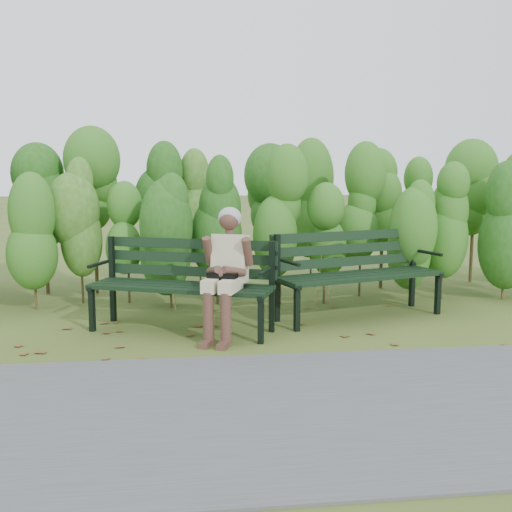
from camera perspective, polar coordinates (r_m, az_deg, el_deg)
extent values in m
plane|color=#3E4C1F|center=(6.46, 0.39, -7.02)|extent=(80.00, 80.00, 0.00)
cube|color=#474749|center=(4.40, 4.31, -14.26)|extent=(60.00, 2.50, 0.01)
cylinder|color=#47381E|center=(7.84, -21.34, -1.94)|extent=(0.03, 0.03, 0.80)
ellipsoid|color=#476C22|center=(7.76, -21.58, 2.72)|extent=(0.64, 0.64, 1.44)
cylinder|color=#47381E|center=(7.71, -16.93, -1.89)|extent=(0.03, 0.03, 0.80)
ellipsoid|color=#476C22|center=(7.63, -17.12, 2.85)|extent=(0.64, 0.64, 1.44)
cylinder|color=#47381E|center=(7.63, -12.39, -1.84)|extent=(0.03, 0.03, 0.80)
ellipsoid|color=#476C22|center=(7.55, -12.54, 2.96)|extent=(0.64, 0.64, 1.44)
cylinder|color=#47381E|center=(7.60, -7.79, -1.76)|extent=(0.03, 0.03, 0.80)
ellipsoid|color=#476C22|center=(7.52, -7.88, 3.05)|extent=(0.64, 0.64, 1.44)
cylinder|color=#47381E|center=(7.61, -3.18, -1.68)|extent=(0.03, 0.03, 0.80)
ellipsoid|color=#476C22|center=(7.54, -3.22, 3.12)|extent=(0.64, 0.64, 1.44)
cylinder|color=#47381E|center=(7.68, 1.37, -1.59)|extent=(0.03, 0.03, 0.80)
ellipsoid|color=#476C22|center=(7.60, 1.39, 3.18)|extent=(0.64, 0.64, 1.44)
cylinder|color=#47381E|center=(7.79, 5.83, -1.49)|extent=(0.03, 0.03, 0.80)
ellipsoid|color=#476C22|center=(7.72, 5.89, 3.21)|extent=(0.64, 0.64, 1.44)
cylinder|color=#47381E|center=(7.95, 10.13, -1.38)|extent=(0.03, 0.03, 0.80)
ellipsoid|color=#476C22|center=(7.88, 10.24, 3.22)|extent=(0.64, 0.64, 1.44)
cylinder|color=#47381E|center=(8.16, 14.23, -1.27)|extent=(0.03, 0.03, 0.80)
ellipsoid|color=#476C22|center=(8.08, 14.39, 3.21)|extent=(0.64, 0.64, 1.44)
cylinder|color=#47381E|center=(8.40, 18.12, -1.17)|extent=(0.03, 0.03, 0.80)
ellipsoid|color=#476C22|center=(8.33, 18.31, 3.19)|extent=(0.64, 0.64, 1.44)
cylinder|color=#47381E|center=(8.68, 21.78, -1.06)|extent=(0.03, 0.03, 0.80)
ellipsoid|color=#476C22|center=(8.61, 21.99, 3.15)|extent=(0.64, 0.64, 1.44)
cylinder|color=#47381E|center=(8.76, -19.41, 0.13)|extent=(0.04, 0.04, 1.10)
ellipsoid|color=#1F5513|center=(8.70, -19.67, 5.88)|extent=(0.70, 0.70, 1.98)
cylinder|color=#47381E|center=(8.63, -14.42, 0.22)|extent=(0.04, 0.04, 1.10)
ellipsoid|color=#1F5513|center=(8.56, -14.62, 6.06)|extent=(0.70, 0.70, 1.98)
cylinder|color=#47381E|center=(8.57, -9.32, 0.31)|extent=(0.04, 0.04, 1.10)
ellipsoid|color=#1F5513|center=(8.50, -9.45, 6.20)|extent=(0.70, 0.70, 1.98)
cylinder|color=#47381E|center=(8.58, -4.19, 0.40)|extent=(0.04, 0.04, 1.10)
ellipsoid|color=#1F5513|center=(8.51, -4.25, 6.28)|extent=(0.70, 0.70, 1.98)
cylinder|color=#47381E|center=(8.65, 0.90, 0.48)|extent=(0.04, 0.04, 1.10)
ellipsoid|color=#1F5513|center=(8.58, 0.91, 6.32)|extent=(0.70, 0.70, 1.98)
cylinder|color=#47381E|center=(8.79, 5.86, 0.56)|extent=(0.04, 0.04, 1.10)
ellipsoid|color=#1F5513|center=(8.72, 5.95, 6.30)|extent=(0.70, 0.70, 1.98)
cylinder|color=#47381E|center=(8.99, 10.64, 0.63)|extent=(0.04, 0.04, 1.10)
ellipsoid|color=#1F5513|center=(8.93, 10.78, 6.24)|extent=(0.70, 0.70, 1.98)
cylinder|color=#47381E|center=(9.26, 15.17, 0.69)|extent=(0.04, 0.04, 1.10)
ellipsoid|color=#1F5513|center=(9.19, 15.36, 6.14)|extent=(0.70, 0.70, 1.98)
cylinder|color=#47381E|center=(9.58, 19.42, 0.75)|extent=(0.04, 0.04, 1.10)
ellipsoid|color=#1F5513|center=(9.51, 19.66, 6.01)|extent=(0.70, 0.70, 1.98)
cube|color=brown|center=(6.17, -4.32, -7.75)|extent=(0.11, 0.11, 0.01)
cube|color=brown|center=(6.69, 3.49, -6.50)|extent=(0.11, 0.11, 0.01)
cube|color=brown|center=(6.26, 1.89, -7.49)|extent=(0.09, 0.07, 0.01)
cube|color=brown|center=(6.01, -20.49, -8.66)|extent=(0.11, 0.11, 0.01)
cube|color=brown|center=(6.57, -12.34, -6.94)|extent=(0.10, 0.11, 0.01)
cube|color=brown|center=(6.81, -6.67, -6.28)|extent=(0.08, 0.10, 0.01)
cube|color=brown|center=(6.43, -4.11, -7.10)|extent=(0.08, 0.09, 0.01)
cube|color=brown|center=(6.95, 22.25, -6.53)|extent=(0.10, 0.09, 0.01)
cube|color=brown|center=(6.52, -0.27, -6.86)|extent=(0.11, 0.11, 0.01)
cube|color=brown|center=(5.75, 11.34, -9.05)|extent=(0.09, 0.10, 0.01)
cube|color=brown|center=(6.68, -10.07, -6.62)|extent=(0.11, 0.11, 0.01)
cube|color=brown|center=(6.57, 11.03, -6.91)|extent=(0.11, 0.10, 0.01)
cube|color=brown|center=(6.35, 1.74, -7.27)|extent=(0.11, 0.11, 0.01)
cube|color=brown|center=(5.37, -9.60, -10.21)|extent=(0.11, 0.11, 0.01)
cube|color=brown|center=(6.38, -13.21, -7.40)|extent=(0.10, 0.09, 0.01)
cube|color=brown|center=(6.40, -22.07, -7.73)|extent=(0.10, 0.09, 0.01)
cube|color=brown|center=(6.21, -3.99, -7.65)|extent=(0.07, 0.09, 0.01)
cube|color=brown|center=(5.88, -22.88, -9.13)|extent=(0.08, 0.10, 0.01)
cube|color=brown|center=(5.81, 8.27, -8.80)|extent=(0.11, 0.11, 0.01)
cube|color=brown|center=(7.57, 6.48, -4.84)|extent=(0.11, 0.11, 0.01)
cube|color=brown|center=(7.49, 21.52, -5.48)|extent=(0.11, 0.11, 0.01)
cube|color=brown|center=(6.46, 4.31, -7.02)|extent=(0.10, 0.09, 0.01)
cube|color=black|center=(6.13, -7.89, -3.28)|extent=(1.83, 0.83, 0.04)
cube|color=black|center=(6.26, -7.42, -3.06)|extent=(1.83, 0.83, 0.04)
cube|color=black|center=(6.38, -6.96, -2.84)|extent=(1.83, 0.83, 0.04)
cube|color=black|center=(6.50, -6.53, -2.63)|extent=(1.83, 0.83, 0.04)
cube|color=black|center=(6.57, -6.23, -1.47)|extent=(1.81, 0.78, 0.11)
cube|color=black|center=(6.56, -6.20, -0.15)|extent=(1.81, 0.78, 0.11)
cube|color=black|center=(6.56, -6.17, 1.17)|extent=(1.81, 0.78, 0.11)
cube|color=black|center=(6.58, -15.36, -4.88)|extent=(0.07, 0.07, 0.48)
cube|color=black|center=(6.93, -13.52, -2.15)|extent=(0.07, 0.07, 0.97)
cube|color=black|center=(6.72, -14.51, -2.68)|extent=(0.25, 0.52, 0.04)
cylinder|color=black|center=(6.63, -14.81, -0.75)|extent=(0.19, 0.39, 0.04)
cube|color=black|center=(5.89, 0.46, -6.09)|extent=(0.07, 0.07, 0.48)
cube|color=black|center=(6.27, 1.51, -2.96)|extent=(0.07, 0.07, 0.97)
cube|color=black|center=(6.04, 0.97, -3.59)|extent=(0.25, 0.52, 0.04)
cylinder|color=black|center=(5.95, 0.85, -1.46)|extent=(0.19, 0.39, 0.04)
cube|color=black|center=(6.81, 10.93, -2.13)|extent=(1.93, 0.70, 0.04)
cube|color=black|center=(6.92, 10.27, -1.95)|extent=(1.93, 0.70, 0.04)
cube|color=black|center=(7.04, 9.63, -1.78)|extent=(1.93, 0.70, 0.04)
cube|color=black|center=(7.15, 9.02, -1.61)|extent=(1.93, 0.70, 0.04)
cube|color=black|center=(7.21, 8.59, -0.55)|extent=(1.91, 0.64, 0.12)
cube|color=black|center=(7.21, 8.55, 0.68)|extent=(1.91, 0.64, 0.12)
cube|color=black|center=(7.20, 8.50, 1.92)|extent=(1.91, 0.64, 0.12)
cube|color=black|center=(6.36, 3.92, -4.99)|extent=(0.07, 0.07, 0.50)
cube|color=black|center=(6.72, 2.03, -2.12)|extent=(0.07, 0.07, 0.99)
cube|color=black|center=(6.50, 3.02, -2.66)|extent=(0.21, 0.54, 0.04)
cylinder|color=black|center=(6.42, 3.26, -0.62)|extent=(0.16, 0.41, 0.04)
cube|color=black|center=(7.43, 16.93, -3.45)|extent=(0.07, 0.07, 0.50)
cube|color=black|center=(7.74, 14.70, -1.05)|extent=(0.07, 0.07, 0.99)
cube|color=black|center=(7.55, 15.90, -1.48)|extent=(0.21, 0.54, 0.04)
cylinder|color=black|center=(7.48, 16.24, 0.29)|extent=(0.16, 0.41, 0.04)
cube|color=#B6AD8B|center=(5.96, -4.04, -2.69)|extent=(0.28, 0.44, 0.13)
cube|color=#B6AD8B|center=(5.91, -2.41, -2.77)|extent=(0.28, 0.44, 0.13)
cylinder|color=#513127|center=(5.87, -4.54, -5.95)|extent=(0.14, 0.14, 0.52)
cylinder|color=#513127|center=(5.82, -2.88, -6.07)|extent=(0.14, 0.14, 0.52)
cube|color=#513127|center=(5.86, -4.78, -8.33)|extent=(0.16, 0.22, 0.06)
cube|color=#513127|center=(5.80, -3.11, -8.47)|extent=(0.16, 0.22, 0.06)
cube|color=#B6AD8B|center=(6.15, -2.48, -0.21)|extent=(0.42, 0.36, 0.51)
cylinder|color=#513127|center=(6.10, -2.55, 2.24)|extent=(0.09, 0.09, 0.10)
sphere|color=#513127|center=(6.07, -2.59, 3.43)|extent=(0.21, 0.21, 0.21)
ellipsoid|color=gray|center=(6.10, -2.52, 3.68)|extent=(0.24, 0.23, 0.21)
cylinder|color=#513127|center=(6.12, -4.55, 0.53)|extent=(0.16, 0.22, 0.31)
cylinder|color=#513127|center=(6.00, -0.82, 0.41)|extent=(0.16, 0.22, 0.31)
cylinder|color=#513127|center=(6.00, -4.01, -1.38)|extent=(0.15, 0.28, 0.13)
cylinder|color=#513127|center=(5.93, -2.12, -1.46)|extent=(0.27, 0.20, 0.13)
sphere|color=#513127|center=(5.91, -3.24, -1.70)|extent=(0.11, 0.11, 0.11)
cube|color=black|center=(5.93, -3.21, -2.34)|extent=(0.32, 0.22, 0.16)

